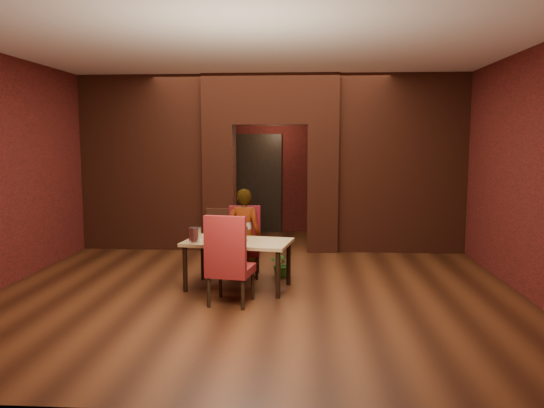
{
  "coord_description": "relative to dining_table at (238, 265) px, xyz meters",
  "views": [
    {
      "loc": [
        0.65,
        -7.7,
        2.01
      ],
      "look_at": [
        0.15,
        0.0,
        1.09
      ],
      "focal_mm": 35.0,
      "sensor_mm": 36.0,
      "label": 1
    }
  ],
  "objects": [
    {
      "name": "vent_panel",
      "position": [
        -0.68,
        2.36,
        0.22
      ],
      "size": [
        0.4,
        0.03,
        0.5
      ],
      "primitive_type": "cube",
      "color": "#9D4D2D",
      "rests_on": "ground"
    },
    {
      "name": "wall_left",
      "position": [
        -3.23,
        0.66,
        1.27
      ],
      "size": [
        0.04,
        8.0,
        3.2
      ],
      "primitive_type": "cube",
      "color": "maroon",
      "rests_on": "ground"
    },
    {
      "name": "chair_near",
      "position": [
        0.0,
        -0.68,
        0.23
      ],
      "size": [
        0.59,
        0.59,
        1.13
      ],
      "primitive_type": "cube",
      "rotation": [
        0.0,
        0.0,
        2.97
      ],
      "color": "maroon",
      "rests_on": "ground"
    },
    {
      "name": "pillar_left",
      "position": [
        -0.68,
        2.66,
        0.82
      ],
      "size": [
        0.55,
        0.55,
        2.3
      ],
      "primitive_type": "cube",
      "color": "maroon",
      "rests_on": "ground"
    },
    {
      "name": "rear_door",
      "position": [
        -0.13,
        4.6,
        0.72
      ],
      "size": [
        0.9,
        0.08,
        2.1
      ],
      "primitive_type": "cube",
      "color": "black",
      "rests_on": "ground"
    },
    {
      "name": "wine_glass_a",
      "position": [
        -0.14,
        0.13,
        0.44
      ],
      "size": [
        0.09,
        0.09,
        0.23
      ],
      "primitive_type": null,
      "color": "white",
      "rests_on": "dining_table"
    },
    {
      "name": "wall_right",
      "position": [
        3.77,
        0.66,
        1.27
      ],
      "size": [
        0.04,
        8.0,
        3.2
      ],
      "primitive_type": "cube",
      "color": "maroon",
      "rests_on": "ground"
    },
    {
      "name": "water_bottle",
      "position": [
        -0.35,
        0.05,
        0.49
      ],
      "size": [
        0.07,
        0.07,
        0.32
      ],
      "primitive_type": "cylinder",
      "color": "white",
      "rests_on": "dining_table"
    },
    {
      "name": "wine_bucket",
      "position": [
        -0.55,
        -0.17,
        0.43
      ],
      "size": [
        0.17,
        0.17,
        0.2
      ],
      "primitive_type": "cylinder",
      "color": "silver",
      "rests_on": "dining_table"
    },
    {
      "name": "person_seated",
      "position": [
        0.02,
        0.56,
        0.33
      ],
      "size": [
        0.51,
        0.36,
        1.33
      ],
      "primitive_type": "imported",
      "rotation": [
        0.0,
        0.0,
        3.06
      ],
      "color": "silver",
      "rests_on": "ground"
    },
    {
      "name": "pillar_right",
      "position": [
        1.22,
        2.66,
        0.82
      ],
      "size": [
        0.55,
        0.55,
        2.3
      ],
      "primitive_type": "cube",
      "color": "maroon",
      "rests_on": "ground"
    },
    {
      "name": "rear_door_frame",
      "position": [
        -0.13,
        4.56,
        0.72
      ],
      "size": [
        1.02,
        0.04,
        2.22
      ],
      "primitive_type": "cube",
      "color": "black",
      "rests_on": "ground"
    },
    {
      "name": "ceiling",
      "position": [
        0.27,
        0.66,
        2.87
      ],
      "size": [
        7.0,
        8.0,
        0.04
      ],
      "primitive_type": "cube",
      "color": "silver",
      "rests_on": "ground"
    },
    {
      "name": "potted_plant",
      "position": [
        0.58,
        0.64,
        -0.13
      ],
      "size": [
        0.36,
        0.32,
        0.4
      ],
      "primitive_type": "imported",
      "rotation": [
        0.0,
        0.0,
        0.02
      ],
      "color": "#245B19",
      "rests_on": "ground"
    },
    {
      "name": "wing_wall_left",
      "position": [
        -2.09,
        2.66,
        1.27
      ],
      "size": [
        2.28,
        0.35,
        3.2
      ],
      "primitive_type": "cube",
      "color": "maroon",
      "rests_on": "ground"
    },
    {
      "name": "wall_back",
      "position": [
        0.27,
        4.66,
        1.27
      ],
      "size": [
        7.0,
        0.04,
        3.2
      ],
      "primitive_type": "cube",
      "color": "maroon",
      "rests_on": "ground"
    },
    {
      "name": "tasting_sheet",
      "position": [
        -0.26,
        -0.08,
        0.33
      ],
      "size": [
        0.27,
        0.21,
        0.0
      ],
      "primitive_type": "cube",
      "rotation": [
        0.0,
        0.0,
        -0.04
      ],
      "color": "silver",
      "rests_on": "dining_table"
    },
    {
      "name": "wine_glass_c",
      "position": [
        0.1,
        0.04,
        0.43
      ],
      "size": [
        0.08,
        0.08,
        0.19
      ],
      "primitive_type": null,
      "color": "white",
      "rests_on": "dining_table"
    },
    {
      "name": "dining_table",
      "position": [
        0.0,
        0.0,
        0.0
      ],
      "size": [
        1.53,
        1.03,
        0.66
      ],
      "primitive_type": "cube",
      "rotation": [
        0.0,
        0.0,
        -0.17
      ],
      "color": "tan",
      "rests_on": "ground"
    },
    {
      "name": "wine_glass_b",
      "position": [
        0.05,
        -0.03,
        0.45
      ],
      "size": [
        0.09,
        0.09,
        0.23
      ],
      "primitive_type": null,
      "color": "white",
      "rests_on": "dining_table"
    },
    {
      "name": "chair_far",
      "position": [
        0.01,
        0.66,
        0.19
      ],
      "size": [
        0.49,
        0.49,
        1.04
      ],
      "primitive_type": "cube",
      "rotation": [
        0.0,
        0.0,
        0.05
      ],
      "color": "maroon",
      "rests_on": "ground"
    },
    {
      "name": "lintel",
      "position": [
        0.27,
        2.66,
        2.42
      ],
      "size": [
        2.45,
        0.55,
        0.9
      ],
      "primitive_type": "cube",
      "color": "maroon",
      "rests_on": "ground"
    },
    {
      "name": "wing_wall_right",
      "position": [
        2.63,
        2.66,
        1.27
      ],
      "size": [
        2.28,
        0.35,
        3.2
      ],
      "primitive_type": "cube",
      "color": "maroon",
      "rests_on": "ground"
    },
    {
      "name": "floor",
      "position": [
        0.27,
        0.66,
        -0.33
      ],
      "size": [
        8.0,
        8.0,
        0.0
      ],
      "primitive_type": "plane",
      "color": "#432110",
      "rests_on": "ground"
    },
    {
      "name": "wall_front",
      "position": [
        0.27,
        -3.34,
        1.27
      ],
      "size": [
        7.0,
        0.04,
        3.2
      ],
      "primitive_type": "cube",
      "color": "maroon",
      "rests_on": "ground"
    }
  ]
}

